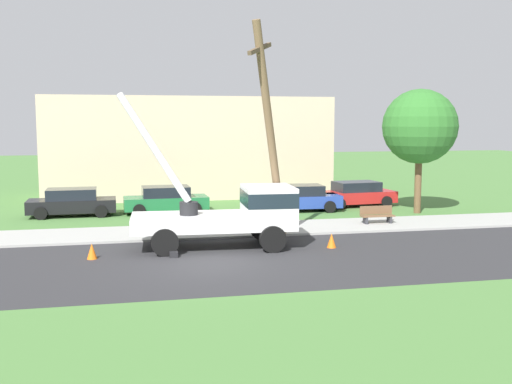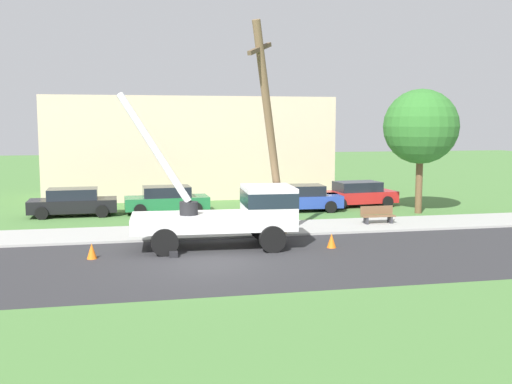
% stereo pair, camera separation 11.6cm
% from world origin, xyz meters
% --- Properties ---
extents(ground_plane, '(120.00, 120.00, 0.00)m').
position_xyz_m(ground_plane, '(0.00, 12.00, 0.00)').
color(ground_plane, '#477538').
extents(road_asphalt, '(80.00, 8.18, 0.01)m').
position_xyz_m(road_asphalt, '(0.00, 0.00, 0.00)').
color(road_asphalt, '#2B2B2D').
rests_on(road_asphalt, ground).
extents(sidewalk_strip, '(80.00, 3.43, 0.10)m').
position_xyz_m(sidewalk_strip, '(0.00, 5.80, 0.05)').
color(sidewalk_strip, '#9E9E99').
rests_on(sidewalk_strip, ground).
extents(utility_truck, '(6.75, 3.21, 5.98)m').
position_xyz_m(utility_truck, '(1.33, 2.46, 1.41)').
color(utility_truck, silver).
rests_on(utility_truck, ground).
extents(leaning_utility_pole, '(2.25, 2.72, 8.72)m').
position_xyz_m(leaning_utility_pole, '(2.91, 3.27, 4.47)').
color(leaning_utility_pole, brown).
rests_on(leaning_utility_pole, ground).
extents(traffic_cone_ahead, '(0.36, 0.36, 0.56)m').
position_xyz_m(traffic_cone_ahead, '(4.93, 1.50, 0.28)').
color(traffic_cone_ahead, orange).
rests_on(traffic_cone_ahead, ground).
extents(traffic_cone_behind, '(0.36, 0.36, 0.56)m').
position_xyz_m(traffic_cone_behind, '(-4.00, 1.46, 0.28)').
color(traffic_cone_behind, orange).
rests_on(traffic_cone_behind, ground).
extents(parked_sedan_black, '(4.44, 2.09, 1.42)m').
position_xyz_m(parked_sedan_black, '(-5.52, 11.80, 0.71)').
color(parked_sedan_black, black).
rests_on(parked_sedan_black, ground).
extents(parked_sedan_green, '(4.45, 2.11, 1.42)m').
position_xyz_m(parked_sedan_green, '(-0.72, 11.85, 0.71)').
color(parked_sedan_green, '#1E6638').
rests_on(parked_sedan_green, ground).
extents(parked_sedan_blue, '(4.47, 2.13, 1.42)m').
position_xyz_m(parked_sedan_blue, '(6.42, 10.99, 0.71)').
color(parked_sedan_blue, '#263F99').
rests_on(parked_sedan_blue, ground).
extents(parked_sedan_red, '(4.54, 2.27, 1.42)m').
position_xyz_m(parked_sedan_red, '(10.16, 12.11, 0.71)').
color(parked_sedan_red, '#B21E1E').
rests_on(parked_sedan_red, ground).
extents(park_bench, '(1.60, 0.45, 0.90)m').
position_xyz_m(park_bench, '(8.72, 5.87, 0.46)').
color(park_bench, brown).
rests_on(park_bench, ground).
extents(roadside_tree_near, '(3.92, 3.92, 6.55)m').
position_xyz_m(roadside_tree_near, '(12.37, 8.97, 4.57)').
color(roadside_tree_near, brown).
rests_on(roadside_tree_near, ground).
extents(lowrise_building_backdrop, '(18.00, 6.00, 6.40)m').
position_xyz_m(lowrise_building_backdrop, '(1.27, 19.33, 3.20)').
color(lowrise_building_backdrop, '#C6B293').
rests_on(lowrise_building_backdrop, ground).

